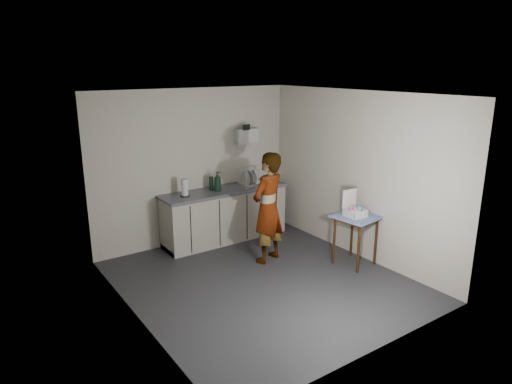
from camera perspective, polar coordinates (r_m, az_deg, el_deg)
ground at (r=6.58m, az=0.85°, el=-11.10°), size 4.00×4.00×0.00m
wall_back at (r=7.76m, az=-7.69°, el=3.15°), size 3.60×0.02×2.60m
wall_right at (r=7.26m, az=12.48°, el=2.06°), size 0.02×4.00×2.60m
wall_left at (r=5.31m, az=-15.04°, el=-3.11°), size 0.02×4.00×2.60m
ceiling at (r=5.88m, az=0.96°, el=12.09°), size 3.60×4.00×0.01m
kitchen_counter at (r=7.93m, az=-3.92°, el=-3.01°), size 2.24×0.62×0.91m
wall_shelf at (r=8.11m, az=-1.24°, el=7.04°), size 0.42×0.18×0.37m
side_table at (r=7.02m, az=12.40°, el=-3.68°), size 0.68×0.68×0.78m
standing_man at (r=6.94m, az=1.50°, el=-1.98°), size 0.72×0.59×1.72m
soap_bottle at (r=7.63m, az=-4.84°, el=1.32°), size 0.18×0.18×0.34m
soda_can at (r=7.69m, az=-4.59°, el=0.56°), size 0.06×0.06×0.11m
dark_bottle at (r=7.71m, az=-5.61°, el=1.07°), size 0.07×0.07×0.24m
paper_towel at (r=7.42m, az=-8.90°, el=0.48°), size 0.16×0.16×0.28m
dish_rack at (r=8.12m, az=-0.67°, el=1.50°), size 0.41×0.31×0.29m
bakery_box at (r=6.95m, az=12.21°, el=-2.26°), size 0.29×0.30×0.38m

